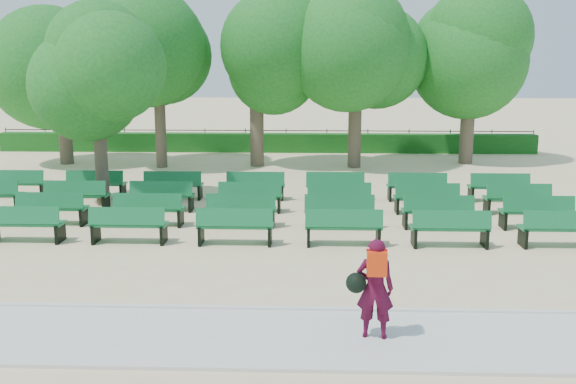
# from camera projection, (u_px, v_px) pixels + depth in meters

# --- Properties ---
(ground) EXTENTS (120.00, 120.00, 0.00)m
(ground) POSITION_uv_depth(u_px,v_px,m) (229.00, 223.00, 17.55)
(ground) COLOR beige
(paving) EXTENTS (30.00, 2.20, 0.06)m
(paving) POSITION_uv_depth(u_px,v_px,m) (171.00, 337.00, 10.30)
(paving) COLOR silver
(paving) RESTS_ON ground
(curb) EXTENTS (30.00, 0.12, 0.10)m
(curb) POSITION_uv_depth(u_px,v_px,m) (185.00, 308.00, 11.42)
(curb) COLOR silver
(curb) RESTS_ON ground
(hedge) EXTENTS (26.00, 0.70, 0.90)m
(hedge) POSITION_uv_depth(u_px,v_px,m) (265.00, 143.00, 31.16)
(hedge) COLOR #165518
(hedge) RESTS_ON ground
(fence) EXTENTS (26.00, 0.10, 1.02)m
(fence) POSITION_uv_depth(u_px,v_px,m) (266.00, 151.00, 31.64)
(fence) COLOR black
(fence) RESTS_ON ground
(tree_line) EXTENTS (21.80, 6.80, 7.04)m
(tree_line) POSITION_uv_depth(u_px,v_px,m) (259.00, 165.00, 27.34)
(tree_line) COLOR #1D6C21
(tree_line) RESTS_ON ground
(bench_array) EXTENTS (1.85, 0.59, 1.16)m
(bench_array) POSITION_uv_depth(u_px,v_px,m) (247.00, 215.00, 18.10)
(bench_array) COLOR #126634
(bench_array) RESTS_ON ground
(tree_among) EXTENTS (4.14, 4.14, 5.82)m
(tree_among) POSITION_uv_depth(u_px,v_px,m) (96.00, 75.00, 19.07)
(tree_among) COLOR brown
(tree_among) RESTS_ON ground
(person) EXTENTS (0.78, 0.49, 1.62)m
(person) POSITION_uv_depth(u_px,v_px,m) (374.00, 287.00, 10.05)
(person) COLOR #420921
(person) RESTS_ON ground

